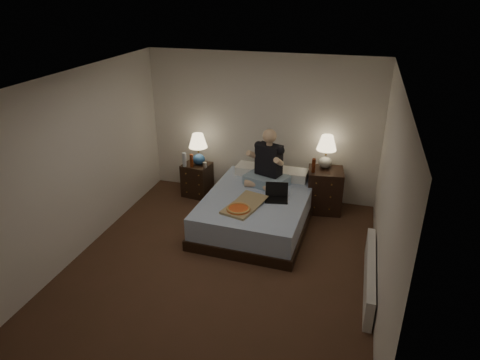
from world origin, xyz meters
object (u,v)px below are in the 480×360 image
(lamp_left, at_px, (198,149))
(laptop, at_px, (277,193))
(beer_bottle_left, at_px, (192,161))
(radiator, at_px, (370,275))
(person, at_px, (267,158))
(nightstand_right, at_px, (324,190))
(nightstand_left, at_px, (197,180))
(soda_can, at_px, (205,165))
(water_bottle, at_px, (184,160))
(lamp_right, at_px, (326,152))
(bed, at_px, (257,210))
(pizza_box, at_px, (238,209))
(beer_bottle_right, at_px, (314,165))

(lamp_left, xyz_separation_m, laptop, (1.56, -0.82, -0.25))
(beer_bottle_left, distance_m, radiator, 3.54)
(person, height_order, radiator, person)
(nightstand_right, height_order, radiator, nightstand_right)
(nightstand_left, xyz_separation_m, radiator, (3.00, -1.87, -0.10))
(nightstand_left, height_order, soda_can, soda_can)
(water_bottle, bearing_deg, laptop, -20.72)
(lamp_right, bearing_deg, bed, -136.51)
(lamp_left, xyz_separation_m, beer_bottle_left, (-0.08, -0.14, -0.17))
(bed, relative_size, person, 2.19)
(bed, distance_m, person, 0.85)
(bed, relative_size, nightstand_left, 3.42)
(water_bottle, height_order, soda_can, water_bottle)
(nightstand_left, relative_size, water_bottle, 2.38)
(lamp_left, distance_m, person, 1.33)
(lamp_right, height_order, soda_can, lamp_right)
(bed, xyz_separation_m, lamp_right, (0.93, 0.88, 0.75))
(water_bottle, bearing_deg, radiator, -28.65)
(bed, bearing_deg, lamp_left, 151.00)
(nightstand_right, height_order, lamp_left, lamp_left)
(pizza_box, bearing_deg, beer_bottle_left, 150.31)
(nightstand_right, xyz_separation_m, person, (-0.91, -0.35, 0.61))
(lamp_left, distance_m, radiator, 3.57)
(bed, bearing_deg, pizza_box, -101.43)
(soda_can, distance_m, beer_bottle_left, 0.24)
(beer_bottle_right, height_order, person, person)
(lamp_left, height_order, radiator, lamp_left)
(person, bearing_deg, nightstand_left, -173.42)
(nightstand_left, height_order, beer_bottle_right, beer_bottle_right)
(bed, bearing_deg, nightstand_right, 41.83)
(soda_can, bearing_deg, laptop, -26.66)
(laptop, relative_size, pizza_box, 0.45)
(bed, bearing_deg, nightstand_left, 152.24)
(soda_can, relative_size, beer_bottle_right, 0.43)
(radiator, bearing_deg, nightstand_right, 111.59)
(soda_can, bearing_deg, pizza_box, -51.68)
(lamp_right, bearing_deg, beer_bottle_right, -126.16)
(bed, bearing_deg, laptop, -8.92)
(nightstand_left, bearing_deg, nightstand_right, 8.90)
(nightstand_left, bearing_deg, soda_can, -20.47)
(bed, bearing_deg, water_bottle, 159.79)
(radiator, bearing_deg, lamp_left, 147.52)
(radiator, bearing_deg, laptop, 142.87)
(bed, xyz_separation_m, soda_can, (-1.09, 0.64, 0.39))
(lamp_left, relative_size, pizza_box, 0.74)
(nightstand_left, relative_size, pizza_box, 0.78)
(laptop, height_order, pizza_box, laptop)
(soda_can, bearing_deg, bed, -30.53)
(water_bottle, bearing_deg, soda_can, 6.23)
(pizza_box, height_order, radiator, pizza_box)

